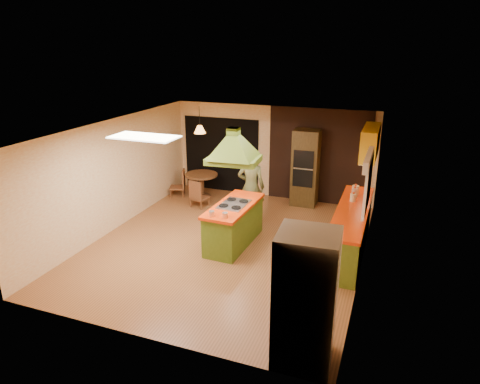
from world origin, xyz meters
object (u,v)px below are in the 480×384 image
at_px(man, 251,187).
at_px(wall_oven, 305,168).
at_px(kitchen_island, 234,224).
at_px(canister_large, 355,192).
at_px(refrigerator, 306,299).
at_px(dining_table, 201,181).

relative_size(man, wall_oven, 0.88).
xyz_separation_m(kitchen_island, canister_large, (2.30, 1.28, 0.56)).
distance_m(kitchen_island, refrigerator, 3.67).
bearing_deg(kitchen_island, wall_oven, 75.34).
bearing_deg(man, wall_oven, -128.03).
height_order(kitchen_island, man, man).
relative_size(man, dining_table, 1.97).
xyz_separation_m(man, wall_oven, (0.93, 1.62, 0.12)).
bearing_deg(kitchen_island, man, 94.77).
height_order(kitchen_island, wall_oven, wall_oven).
distance_m(man, canister_large, 2.35).
height_order(refrigerator, canister_large, refrigerator).
bearing_deg(wall_oven, refrigerator, -78.76).
xyz_separation_m(refrigerator, dining_table, (-4.02, 5.33, -0.47)).
bearing_deg(wall_oven, dining_table, -171.09).
xyz_separation_m(kitchen_island, wall_oven, (0.88, 2.86, 0.54)).
relative_size(refrigerator, wall_oven, 0.94).
distance_m(dining_table, canister_large, 4.35).
bearing_deg(canister_large, man, -179.04).
height_order(man, canister_large, man).
bearing_deg(wall_oven, kitchen_island, -108.13).
relative_size(man, canister_large, 8.98).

